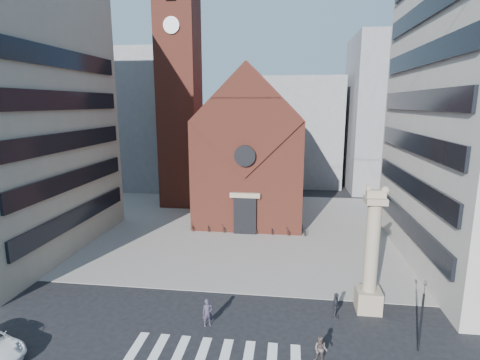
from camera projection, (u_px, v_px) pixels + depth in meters
name	position (u px, v px, depth m)	size (l,w,h in m)	color
ground	(214.00, 324.00, 23.72)	(120.00, 120.00, 0.00)	black
piazza	(247.00, 227.00, 42.17)	(46.00, 30.00, 0.05)	gray
zebra_crossing	(213.00, 356.00, 20.74)	(10.20, 3.20, 0.01)	white
church	(253.00, 151.00, 46.43)	(12.00, 16.65, 18.00)	brown
campanile	(179.00, 88.00, 49.01)	(5.50, 5.50, 31.20)	brown
bg_block_left	(143.00, 120.00, 62.89)	(16.00, 14.00, 22.00)	gray
bg_block_mid	(298.00, 131.00, 64.86)	(14.00, 12.00, 18.00)	gray
bg_block_right	(401.00, 115.00, 59.31)	(16.00, 14.00, 24.00)	gray
lion_column	(371.00, 262.00, 24.67)	(1.63, 1.60, 8.68)	tan
traffic_light	(422.00, 314.00, 20.77)	(0.13, 0.16, 4.30)	black
pedestrian_0	(208.00, 313.00, 23.43)	(0.65, 0.43, 1.79)	#383144
pedestrian_1	(321.00, 350.00, 20.10)	(0.74, 0.58, 1.53)	#544743
pedestrian_2	(336.00, 306.00, 24.24)	(1.03, 0.43, 1.77)	#2A2B32
scooter_0	(192.00, 226.00, 41.29)	(0.60, 1.73, 0.91)	black
scooter_1	(208.00, 226.00, 41.06)	(0.47, 1.67, 1.01)	black
scooter_2	(223.00, 227.00, 40.85)	(0.60, 1.73, 0.91)	black
scooter_3	(239.00, 227.00, 40.62)	(0.47, 1.67, 1.01)	black
scooter_4	(255.00, 228.00, 40.41)	(0.60, 1.73, 0.91)	black
scooter_5	(271.00, 229.00, 40.18)	(0.47, 1.67, 1.01)	black
scooter_6	(287.00, 230.00, 39.98)	(0.60, 1.73, 0.91)	black
scooter_7	(303.00, 230.00, 39.75)	(0.47, 1.67, 1.01)	black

